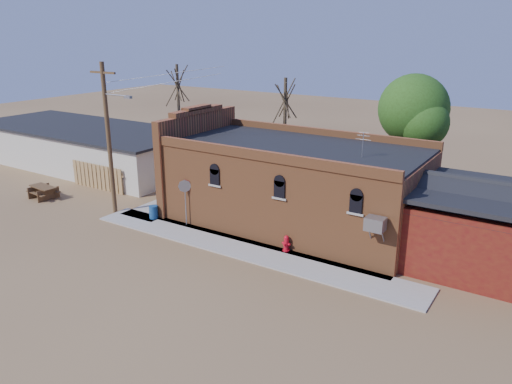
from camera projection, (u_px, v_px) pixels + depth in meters
The scene contains 15 objects.
ground at pixel (209, 249), 25.52m from camera, with size 120.00×120.00×0.00m, color brown.
sidewalk_south at pixel (243, 249), 25.45m from camera, with size 19.00×2.20×0.08m, color #9E9991.
sidewalk_west at pixel (190, 196), 33.55m from camera, with size 2.60×10.00×0.08m, color #9E9991.
brick_bar at pixel (290, 184), 28.34m from camera, with size 16.40×7.97×6.30m.
red_shed at pixel (474, 219), 23.29m from camera, with size 5.40×6.40×4.30m.
storage_building at pixel (86, 146), 41.22m from camera, with size 20.40×8.40×3.17m.
wood_fence at pixel (97, 177), 34.88m from camera, with size 5.20×0.10×1.80m, color #A6844B, non-canonical shape.
utility_pole at pixel (109, 136), 29.21m from camera, with size 3.12×0.26×9.00m.
tree_bare_near at pixel (285, 99), 35.62m from camera, with size 2.80×2.80×7.65m.
tree_bare_far at pixel (178, 84), 41.97m from camera, with size 2.80×2.80×8.16m.
tree_leafy at pixel (413, 109), 31.39m from camera, with size 4.40×4.40×8.15m.
fire_hydrant at pixel (286, 243), 24.98m from camera, with size 0.48×0.46×0.83m.
stop_sign at pixel (185, 190), 27.84m from camera, with size 0.54×0.58×2.69m.
trash_barrel at pixel (154, 212), 29.35m from camera, with size 0.50×0.50×0.78m, color navy.
picnic_table at pixel (43, 190), 33.11m from camera, with size 2.12×1.67×0.83m.
Camera 1 is at (14.71, -18.33, 10.64)m, focal length 35.00 mm.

